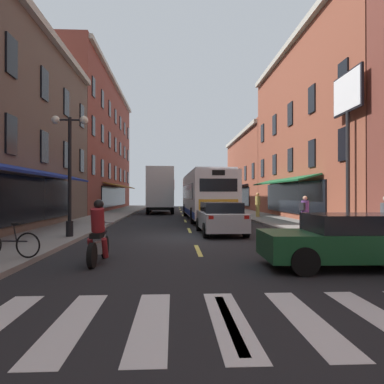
# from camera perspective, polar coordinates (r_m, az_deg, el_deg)

# --- Properties ---
(ground_plane) EXTENTS (34.80, 80.00, 0.10)m
(ground_plane) POSITION_cam_1_polar(r_m,az_deg,el_deg) (15.30, 0.08, -7.28)
(ground_plane) COLOR black
(lane_centre_dashes) EXTENTS (0.14, 73.90, 0.01)m
(lane_centre_dashes) POSITION_cam_1_polar(r_m,az_deg,el_deg) (15.04, 0.13, -7.19)
(lane_centre_dashes) COLOR #DBCC4C
(lane_centre_dashes) RESTS_ON ground
(crosswalk_near) EXTENTS (7.10, 2.80, 0.01)m
(crosswalk_near) POSITION_cam_1_polar(r_m,az_deg,el_deg) (5.52, 5.78, -19.23)
(crosswalk_near) COLOR silver
(crosswalk_near) RESTS_ON ground
(sidewalk_left) EXTENTS (3.00, 80.00, 0.14)m
(sidewalk_left) POSITION_cam_1_polar(r_m,az_deg,el_deg) (16.10, -21.53, -6.48)
(sidewalk_left) COLOR gray
(sidewalk_left) RESTS_ON ground
(sidewalk_right) EXTENTS (3.00, 80.00, 0.14)m
(sidewalk_right) POSITION_cam_1_polar(r_m,az_deg,el_deg) (16.66, 20.92, -6.27)
(sidewalk_right) COLOR gray
(sidewalk_right) RESTS_ON ground
(billboard_sign) EXTENTS (0.40, 2.67, 7.16)m
(billboard_sign) POSITION_cam_1_polar(r_m,az_deg,el_deg) (18.29, 23.04, 11.56)
(billboard_sign) COLOR black
(billboard_sign) RESTS_ON sidewalk_right
(transit_bus) EXTENTS (2.90, 12.38, 3.32)m
(transit_bus) POSITION_cam_1_polar(r_m,az_deg,el_deg) (25.91, 2.10, -0.47)
(transit_bus) COLOR white
(transit_bus) RESTS_ON ground
(box_truck) EXTENTS (2.61, 7.71, 4.20)m
(box_truck) POSITION_cam_1_polar(r_m,az_deg,el_deg) (34.65, -4.91, 0.22)
(box_truck) COLOR black
(box_truck) RESTS_ON ground
(sedan_near) EXTENTS (1.99, 4.40, 1.43)m
(sedan_near) POSITION_cam_1_polar(r_m,az_deg,el_deg) (16.55, 4.46, -4.03)
(sedan_near) COLOR silver
(sedan_near) RESTS_ON ground
(sedan_mid) EXTENTS (4.32, 2.11, 1.31)m
(sedan_mid) POSITION_cam_1_polar(r_m,az_deg,el_deg) (9.82, 23.67, -6.85)
(sedan_mid) COLOR #144723
(sedan_mid) RESTS_ON ground
(motorcycle_rider) EXTENTS (0.62, 2.07, 1.66)m
(motorcycle_rider) POSITION_cam_1_polar(r_m,az_deg,el_deg) (9.92, -14.30, -6.61)
(motorcycle_rider) COLOR black
(motorcycle_rider) RESTS_ON ground
(bicycle_near) EXTENTS (1.70, 0.48, 0.91)m
(bicycle_near) POSITION_cam_1_polar(r_m,az_deg,el_deg) (10.75, -26.58, -7.21)
(bicycle_near) COLOR black
(bicycle_near) RESTS_ON sidewalk_left
(pedestrian_near) EXTENTS (0.52, 0.47, 1.58)m
(pedestrian_near) POSITION_cam_1_polar(r_m,az_deg,el_deg) (18.12, 17.13, -2.94)
(pedestrian_near) COLOR black
(pedestrian_near) RESTS_ON sidewalk_right
(pedestrian_mid) EXTENTS (0.36, 0.36, 1.78)m
(pedestrian_mid) POSITION_cam_1_polar(r_m,az_deg,el_deg) (27.57, 10.17, -1.88)
(pedestrian_mid) COLOR #B29947
(pedestrian_mid) RESTS_ON sidewalk_right
(street_lamp_twin) EXTENTS (1.42, 0.32, 4.74)m
(street_lamp_twin) POSITION_cam_1_polar(r_m,az_deg,el_deg) (15.19, -18.47, 3.38)
(street_lamp_twin) COLOR black
(street_lamp_twin) RESTS_ON sidewalk_left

